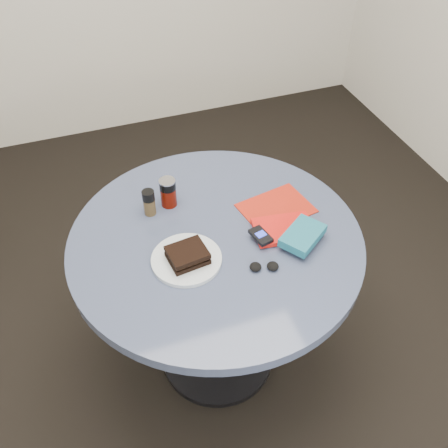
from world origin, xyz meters
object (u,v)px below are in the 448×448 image
object	(u,v)px
magazine	(276,208)
novel	(303,236)
red_book	(284,229)
headphones	(264,266)
plate	(187,260)
mp3_player	(261,236)
table	(216,269)
pepper_grinder	(149,202)
soda_can	(168,192)
sandwich	(188,255)

from	to	relation	value
magazine	novel	world-z (taller)	novel
red_book	headphones	world-z (taller)	same
plate	headphones	world-z (taller)	headphones
mp3_player	table	bearing A→B (deg)	151.56
plate	magazine	xyz separation A→B (m)	(0.38, 0.13, -0.01)
pepper_grinder	magazine	xyz separation A→B (m)	(0.43, -0.13, -0.05)
table	mp3_player	world-z (taller)	mp3_player
soda_can	pepper_grinder	distance (m)	0.08
plate	pepper_grinder	world-z (taller)	pepper_grinder
sandwich	mp3_player	bearing A→B (deg)	2.00
sandwich	novel	world-z (taller)	sandwich
table	novel	world-z (taller)	novel
table	pepper_grinder	distance (m)	0.34
pepper_grinder	red_book	bearing A→B (deg)	-31.16
sandwich	soda_can	xyz separation A→B (m)	(0.02, 0.30, 0.02)
novel	table	bearing A→B (deg)	119.36
soda_can	novel	xyz separation A→B (m)	(0.36, -0.34, -0.02)
sandwich	red_book	xyz separation A→B (m)	(0.35, 0.03, -0.02)
sandwich	pepper_grinder	bearing A→B (deg)	102.03
sandwich	pepper_grinder	size ratio (longest dim) A/B	1.32
soda_can	pepper_grinder	size ratio (longest dim) A/B	1.10
magazine	mp3_player	distance (m)	0.18
magazine	soda_can	bearing A→B (deg)	146.20
magazine	mp3_player	xyz separation A→B (m)	(-0.12, -0.13, 0.03)
pepper_grinder	mp3_player	xyz separation A→B (m)	(0.31, -0.26, -0.02)
pepper_grinder	novel	bearing A→B (deg)	-35.64
table	sandwich	size ratio (longest dim) A/B	7.60
magazine	red_book	xyz separation A→B (m)	(-0.02, -0.12, 0.01)
novel	mp3_player	size ratio (longest dim) A/B	1.70
soda_can	pepper_grinder	bearing A→B (deg)	-162.14
soda_can	red_book	size ratio (longest dim) A/B	0.55
plate	magazine	world-z (taller)	plate
table	novel	distance (m)	0.35
soda_can	headphones	bearing A→B (deg)	-63.32
plate	magazine	bearing A→B (deg)	19.78
red_book	pepper_grinder	bearing A→B (deg)	156.89
sandwich	pepper_grinder	xyz separation A→B (m)	(-0.06, 0.27, 0.02)
magazine	headphones	size ratio (longest dim) A/B	2.43
sandwich	mp3_player	xyz separation A→B (m)	(0.26, 0.01, -0.01)
table	sandwich	distance (m)	0.25
plate	pepper_grinder	size ratio (longest dim) A/B	2.29
red_book	novel	distance (m)	0.08
sandwich	magazine	world-z (taller)	sandwich
mp3_player	soda_can	bearing A→B (deg)	129.64
sandwich	mp3_player	size ratio (longest dim) A/B	1.44
table	mp3_player	bearing A→B (deg)	-28.44
magazine	red_book	size ratio (longest dim) A/B	1.22
soda_can	mp3_player	xyz separation A→B (m)	(0.24, -0.29, -0.03)
sandwich	magazine	distance (m)	0.40
soda_can	magazine	size ratio (longest dim) A/B	0.45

